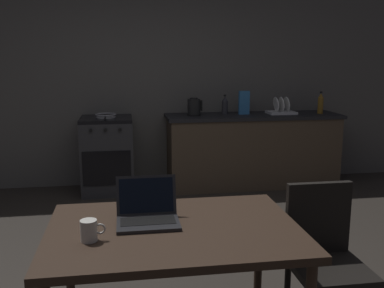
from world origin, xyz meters
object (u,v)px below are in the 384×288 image
Objects in this scene: dish_rack at (281,110)px; bottle_b at (225,105)px; laptop at (148,214)px; electric_kettle at (194,107)px; dining_table at (174,240)px; bottle at (321,103)px; chair at (324,253)px; cereal_box at (244,103)px; frying_pan at (106,116)px; coffee_mug at (89,231)px; stove_oven at (107,155)px.

bottle_b is at bearing 173.52° from dish_rack.
laptop is 3.14m from electric_kettle.
electric_kettle is at bearing 79.04° from dining_table.
bottle reaches higher than electric_kettle.
chair is at bearing 3.38° from dining_table.
cereal_box is (-0.97, 0.07, 0.01)m from bottle.
bottle_b is (1.45, 0.11, 0.09)m from frying_pan.
laptop is at bearing -127.88° from bottle.
chair is 3.20m from bottle_b.
bottle_b is (-0.23, 0.06, -0.03)m from cereal_box.
dish_rack reaches higher than chair.
coffee_mug is (-0.41, -0.11, 0.12)m from dining_table.
dining_table is 3.75× the size of dish_rack.
laptop reaches higher than dining_table.
bottle is 0.81× the size of dish_rack.
chair reaches higher than dining_table.
dish_rack is at bearing 174.20° from bottle.
dining_table is at bearing -100.96° from electric_kettle.
dining_table is (0.44, -3.13, 0.23)m from stove_oven.
stove_oven is 2.21m from dish_rack.
bottle is (1.60, -0.05, 0.03)m from electric_kettle.
cereal_box is (1.68, 0.05, 0.12)m from frying_pan.
stove_oven is 1.00× the size of chair.
dining_table is 3.05× the size of frying_pan.
stove_oven is 2.16× the size of frying_pan.
electric_kettle is at bearing 1.57° from frying_pan.
frying_pan reaches higher than coffee_mug.
coffee_mug is at bearing 164.53° from chair.
stove_oven is at bearing 85.29° from frying_pan.
laptop is (0.31, -3.04, 0.35)m from stove_oven.
coffee_mug is at bearing -164.92° from dining_table.
chair is 7.67× the size of coffee_mug.
bottle reaches higher than coffee_mug.
stove_oven is 3.75× the size of bottle_b.
electric_kettle reaches higher than dining_table.
chair is at bearing -85.49° from electric_kettle.
bottle_b is (1.42, 3.32, 0.21)m from coffee_mug.
laptop is 1.33× the size of bottle_b.
frying_pan is 1.46m from bottle_b.
laptop is 0.77× the size of frying_pan.
chair is 2.82× the size of laptop.
cereal_box is 0.85× the size of dish_rack.
laptop is 0.35m from coffee_mug.
dining_table is at bearing -125.55° from bottle.
coffee_mug is at bearing -151.47° from laptop.
electric_kettle is (1.05, 0.00, 0.55)m from stove_oven.
bottle reaches higher than dish_rack.
stove_oven is 1.56m from bottle_b.
cereal_box is (1.36, 3.07, 0.25)m from laptop.
cereal_box reaches higher than dining_table.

